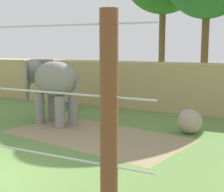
{
  "coord_description": "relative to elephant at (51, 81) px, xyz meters",
  "views": [
    {
      "loc": [
        6.54,
        -5.75,
        3.32
      ],
      "look_at": [
        0.71,
        5.62,
        1.4
      ],
      "focal_mm": 54.5,
      "sensor_mm": 36.0,
      "label": 1
    }
  ],
  "objects": [
    {
      "name": "dirt_patch",
      "position": [
        2.74,
        -0.96,
        -1.79
      ],
      "size": [
        7.15,
        4.64,
        0.01
      ],
      "primitive_type": "cube",
      "rotation": [
        0.0,
        0.0,
        -0.17
      ],
      "color": "#937F5B",
      "rests_on": "ground"
    },
    {
      "name": "embankment_wall",
      "position": [
        2.29,
        5.27,
        -0.58
      ],
      "size": [
        36.0,
        1.8,
        2.42
      ],
      "primitive_type": "cube",
      "color": "tan",
      "rests_on": "ground"
    },
    {
      "name": "elephant",
      "position": [
        0.0,
        0.0,
        0.0
      ],
      "size": [
        3.58,
        1.9,
        2.71
      ],
      "color": "gray",
      "rests_on": "ground"
    },
    {
      "name": "enrichment_ball",
      "position": [
        5.72,
        0.93,
        -1.32
      ],
      "size": [
        0.94,
        0.94,
        0.94
      ],
      "primitive_type": "sphere",
      "color": "gray",
      "rests_on": "ground"
    },
    {
      "name": "feed_trough",
      "position": [
        -1.37,
        2.69,
        -1.57
      ],
      "size": [
        1.17,
        1.45,
        0.44
      ],
      "color": "slate",
      "rests_on": "ground"
    }
  ]
}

